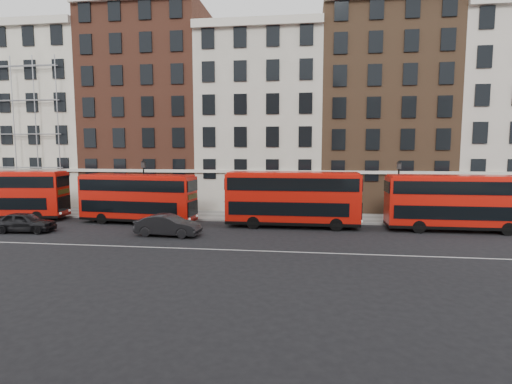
# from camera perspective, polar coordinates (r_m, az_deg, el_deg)

# --- Properties ---
(ground) EXTENTS (120.00, 120.00, 0.00)m
(ground) POSITION_cam_1_polar(r_m,az_deg,el_deg) (27.82, -3.45, -7.23)
(ground) COLOR black
(ground) RESTS_ON ground
(pavement) EXTENTS (80.00, 5.00, 0.15)m
(pavement) POSITION_cam_1_polar(r_m,az_deg,el_deg) (37.96, -0.42, -3.49)
(pavement) COLOR slate
(pavement) RESTS_ON ground
(kerb) EXTENTS (80.00, 0.30, 0.16)m
(kerb) POSITION_cam_1_polar(r_m,az_deg,el_deg) (35.52, -0.98, -4.15)
(kerb) COLOR gray
(kerb) RESTS_ON ground
(road_centre_line) EXTENTS (70.00, 0.12, 0.01)m
(road_centre_line) POSITION_cam_1_polar(r_m,az_deg,el_deg) (25.91, -4.31, -8.23)
(road_centre_line) COLOR white
(road_centre_line) RESTS_ON ground
(building_terrace) EXTENTS (64.00, 11.95, 22.00)m
(building_terrace) POSITION_cam_1_polar(r_m,az_deg,el_deg) (44.94, 0.51, 11.01)
(building_terrace) COLOR #B4AF9B
(building_terrace) RESTS_ON ground
(bus_a) EXTENTS (10.81, 3.82, 4.45)m
(bus_a) POSITION_cam_1_polar(r_m,az_deg,el_deg) (42.70, -32.18, -0.23)
(bus_a) COLOR #BD1209
(bus_a) RESTS_ON ground
(bus_b) EXTENTS (10.27, 3.35, 4.24)m
(bus_b) POSITION_cam_1_polar(r_m,az_deg,el_deg) (36.00, -16.55, -0.74)
(bus_b) COLOR #BD1209
(bus_b) RESTS_ON ground
(bus_c) EXTENTS (10.89, 2.67, 4.57)m
(bus_c) POSITION_cam_1_polar(r_m,az_deg,el_deg) (32.88, 5.16, -0.83)
(bus_c) COLOR #BD1209
(bus_c) RESTS_ON ground
(bus_d) EXTENTS (10.52, 2.58, 4.41)m
(bus_d) POSITION_cam_1_polar(r_m,az_deg,el_deg) (34.77, 26.61, -1.22)
(bus_d) COLOR #BD1209
(bus_d) RESTS_ON ground
(car_rear) EXTENTS (4.73, 2.23, 1.57)m
(car_rear) POSITION_cam_1_polar(r_m,az_deg,el_deg) (35.89, -30.17, -3.75)
(car_rear) COLOR black
(car_rear) RESTS_ON ground
(car_front) EXTENTS (4.94, 1.99, 1.59)m
(car_front) POSITION_cam_1_polar(r_m,az_deg,el_deg) (30.46, -12.46, -4.65)
(car_front) COLOR #232326
(car_front) RESTS_ON ground
(lamp_post_left) EXTENTS (0.44, 0.44, 5.33)m
(lamp_post_left) POSITION_cam_1_polar(r_m,az_deg,el_deg) (38.48, -15.71, 0.92)
(lamp_post_left) COLOR black
(lamp_post_left) RESTS_ON pavement
(lamp_post_right) EXTENTS (0.44, 0.44, 5.33)m
(lamp_post_right) POSITION_cam_1_polar(r_m,az_deg,el_deg) (36.65, 19.65, 0.54)
(lamp_post_right) COLOR black
(lamp_post_right) RESTS_ON pavement
(iron_railings) EXTENTS (6.60, 0.06, 1.00)m
(iron_railings) POSITION_cam_1_polar(r_m,az_deg,el_deg) (40.02, 0.02, -2.15)
(iron_railings) COLOR black
(iron_railings) RESTS_ON pavement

